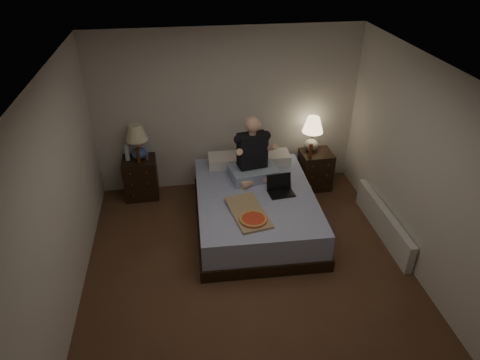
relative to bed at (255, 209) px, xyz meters
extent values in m
cube|color=brown|center=(-0.24, -1.05, -0.26)|extent=(4.00, 4.50, 0.00)
cube|color=white|center=(-0.24, -1.05, 2.24)|extent=(4.00, 4.50, 0.00)
cube|color=beige|center=(-0.24, 1.20, 0.99)|extent=(4.00, 0.00, 2.50)
cube|color=beige|center=(-2.24, -1.05, 0.99)|extent=(0.00, 4.50, 2.50)
cube|color=beige|center=(1.76, -1.05, 0.99)|extent=(0.00, 4.50, 2.50)
cube|color=#5261A4|center=(0.00, 0.00, 0.00)|extent=(1.63, 2.15, 0.53)
cube|color=black|center=(-1.62, 1.00, 0.06)|extent=(0.51, 0.46, 0.65)
cube|color=black|center=(1.13, 0.86, 0.05)|extent=(0.49, 0.45, 0.62)
cylinder|color=silver|center=(-1.77, 1.00, 0.51)|extent=(0.07, 0.07, 0.25)
cylinder|color=#B0B0AB|center=(-1.49, 0.97, 0.43)|extent=(0.07, 0.07, 0.10)
cylinder|color=#51290B|center=(-1.60, 0.91, 0.50)|extent=(0.06, 0.06, 0.23)
cylinder|color=#572A0C|center=(0.98, 0.74, 0.47)|extent=(0.06, 0.06, 0.23)
cube|color=silver|center=(1.69, -0.47, -0.06)|extent=(0.10, 1.60, 0.40)
camera|label=1|loc=(-0.92, -4.81, 3.48)|focal=32.00mm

